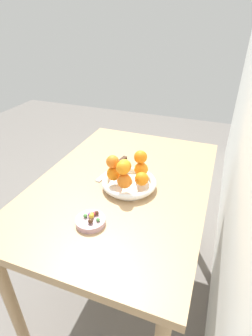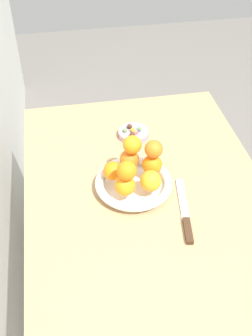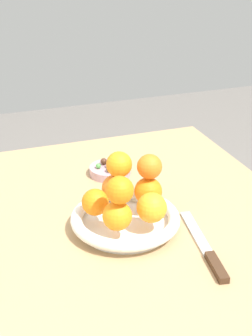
% 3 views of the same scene
% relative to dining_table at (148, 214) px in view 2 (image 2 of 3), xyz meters
% --- Properties ---
extents(ground_plane, '(6.00, 6.00, 0.00)m').
position_rel_dining_table_xyz_m(ground_plane, '(0.00, 0.00, -0.65)').
color(ground_plane, slate).
extents(dining_table, '(1.10, 0.76, 0.74)m').
position_rel_dining_table_xyz_m(dining_table, '(0.00, 0.00, 0.00)').
color(dining_table, tan).
rests_on(dining_table, ground_plane).
extents(fruit_bowl, '(0.24, 0.24, 0.04)m').
position_rel_dining_table_xyz_m(fruit_bowl, '(0.03, 0.04, 0.11)').
color(fruit_bowl, white).
rests_on(fruit_bowl, dining_table).
extents(candy_dish, '(0.11, 0.11, 0.02)m').
position_rel_dining_table_xyz_m(candy_dish, '(0.30, -0.01, 0.10)').
color(candy_dish, '#B28C99').
rests_on(candy_dish, dining_table).
extents(orange_0, '(0.06, 0.06, 0.06)m').
position_rel_dining_table_xyz_m(orange_0, '(0.06, -0.02, 0.16)').
color(orange_0, orange).
rests_on(orange_0, fruit_bowl).
extents(orange_1, '(0.06, 0.06, 0.06)m').
position_rel_dining_table_xyz_m(orange_1, '(0.10, 0.04, 0.16)').
color(orange_1, orange).
rests_on(orange_1, fruit_bowl).
extents(orange_2, '(0.06, 0.06, 0.06)m').
position_rel_dining_table_xyz_m(orange_2, '(0.05, 0.10, 0.16)').
color(orange_2, orange).
rests_on(orange_2, fruit_bowl).
extents(orange_3, '(0.06, 0.06, 0.06)m').
position_rel_dining_table_xyz_m(orange_3, '(-0.02, 0.08, 0.16)').
color(orange_3, orange).
rests_on(orange_3, fruit_bowl).
extents(orange_4, '(0.06, 0.06, 0.06)m').
position_rel_dining_table_xyz_m(orange_4, '(-0.01, 0.00, 0.16)').
color(orange_4, orange).
rests_on(orange_4, fruit_bowl).
extents(orange_5, '(0.06, 0.06, 0.06)m').
position_rel_dining_table_xyz_m(orange_5, '(0.06, -0.02, 0.22)').
color(orange_5, orange).
rests_on(orange_5, orange_0).
extents(orange_6, '(0.06, 0.06, 0.06)m').
position_rel_dining_table_xyz_m(orange_6, '(-0.02, 0.07, 0.22)').
color(orange_6, orange).
rests_on(orange_6, orange_3).
extents(orange_7, '(0.06, 0.06, 0.06)m').
position_rel_dining_table_xyz_m(orange_7, '(0.09, 0.04, 0.22)').
color(orange_7, orange).
rests_on(orange_7, orange_1).
extents(candy_ball_0, '(0.02, 0.02, 0.02)m').
position_rel_dining_table_xyz_m(candy_ball_0, '(0.27, -0.00, 0.12)').
color(candy_ball_0, '#472819').
rests_on(candy_ball_0, candy_dish).
extents(candy_ball_1, '(0.02, 0.02, 0.02)m').
position_rel_dining_table_xyz_m(candy_ball_1, '(0.32, -0.00, 0.12)').
color(candy_ball_1, '#472819').
rests_on(candy_ball_1, candy_dish).
extents(candy_ball_2, '(0.01, 0.01, 0.01)m').
position_rel_dining_table_xyz_m(candy_ball_2, '(0.30, 0.02, 0.12)').
color(candy_ball_2, '#4C9947').
rests_on(candy_ball_2, candy_dish).
extents(candy_ball_3, '(0.02, 0.02, 0.02)m').
position_rel_dining_table_xyz_m(candy_ball_3, '(0.29, -0.02, 0.12)').
color(candy_ball_3, '#8C4C99').
rests_on(candy_ball_3, candy_dish).
extents(candy_ball_4, '(0.01, 0.01, 0.01)m').
position_rel_dining_table_xyz_m(candy_ball_4, '(0.28, -0.01, 0.12)').
color(candy_ball_4, '#C6384C').
rests_on(candy_ball_4, candy_dish).
extents(candy_ball_5, '(0.02, 0.02, 0.02)m').
position_rel_dining_table_xyz_m(candy_ball_5, '(0.30, -0.01, 0.12)').
color(candy_ball_5, gold).
rests_on(candy_ball_5, candy_dish).
extents(candy_ball_6, '(0.02, 0.02, 0.02)m').
position_rel_dining_table_xyz_m(candy_ball_6, '(0.29, -0.01, 0.12)').
color(candy_ball_6, gold).
rests_on(candy_ball_6, candy_dish).
extents(candy_ball_7, '(0.02, 0.02, 0.02)m').
position_rel_dining_table_xyz_m(candy_ball_7, '(0.30, -0.03, 0.12)').
color(candy_ball_7, '#4C9947').
rests_on(candy_ball_7, candy_dish).
extents(knife, '(0.26, 0.06, 0.01)m').
position_rel_dining_table_xyz_m(knife, '(-0.11, -0.09, 0.09)').
color(knife, '#3F2819').
rests_on(knife, dining_table).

